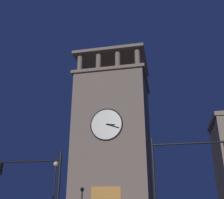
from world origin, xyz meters
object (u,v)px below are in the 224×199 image
object	(u,v)px
traffic_signal_near	(178,170)
traffic_signal_mid	(37,180)
street_lamp	(55,182)
clocktower	(114,143)

from	to	relation	value
traffic_signal_near	traffic_signal_mid	bearing A→B (deg)	1.86
traffic_signal_mid	street_lamp	size ratio (longest dim) A/B	0.92
traffic_signal_mid	street_lamp	xyz separation A→B (m)	(1.73, -6.78, 0.43)
traffic_signal_near	clocktower	bearing A→B (deg)	-66.74
clocktower	street_lamp	distance (m)	12.19
traffic_signal_near	street_lamp	xyz separation A→B (m)	(10.43, -6.49, -0.04)
clocktower	traffic_signal_near	world-z (taller)	clocktower
clocktower	traffic_signal_mid	world-z (taller)	clocktower
street_lamp	clocktower	bearing A→B (deg)	-107.06
traffic_signal_near	street_lamp	size ratio (longest dim) A/B	1.02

